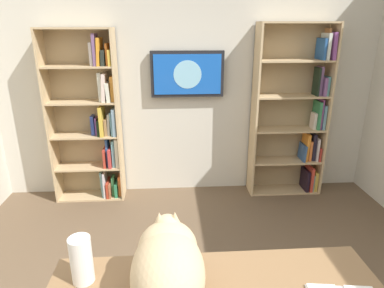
{
  "coord_description": "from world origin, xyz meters",
  "views": [
    {
      "loc": [
        0.22,
        1.69,
        1.96
      ],
      "look_at": [
        0.03,
        -1.07,
        0.99
      ],
      "focal_mm": 31.48,
      "sensor_mm": 36.0,
      "label": 1
    }
  ],
  "objects": [
    {
      "name": "paper_towel_roll",
      "position": [
        0.67,
        0.27,
        0.86
      ],
      "size": [
        0.11,
        0.11,
        0.25
      ],
      "primitive_type": "cylinder",
      "color": "white",
      "rests_on": "desk"
    },
    {
      "name": "wall_mounted_tv",
      "position": [
        0.01,
        -2.15,
        1.45
      ],
      "size": [
        0.83,
        0.07,
        0.52
      ],
      "color": "black"
    },
    {
      "name": "wall_back",
      "position": [
        0.0,
        -2.23,
        1.35
      ],
      "size": [
        4.52,
        0.06,
        2.7
      ],
      "primitive_type": "cube",
      "color": "beige",
      "rests_on": "ground"
    },
    {
      "name": "bookshelf_right",
      "position": [
        1.08,
        -2.06,
        0.95
      ],
      "size": [
        0.78,
        0.28,
        1.95
      ],
      "color": "tan",
      "rests_on": "ground"
    },
    {
      "name": "cat",
      "position": [
        0.24,
        0.4,
        0.92
      ],
      "size": [
        0.34,
        0.7,
        0.37
      ],
      "color": "#D1B284",
      "rests_on": "desk"
    },
    {
      "name": "bookshelf_left",
      "position": [
        -1.28,
        -2.06,
        0.97
      ],
      "size": [
        0.86,
        0.28,
        2.01
      ],
      "color": "tan",
      "rests_on": "ground"
    }
  ]
}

